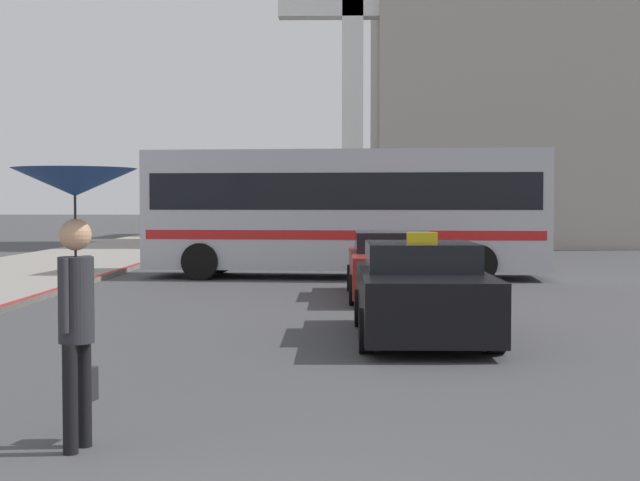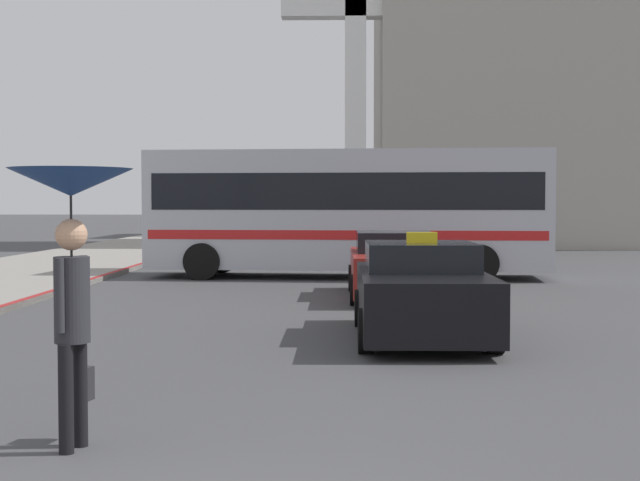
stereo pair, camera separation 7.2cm
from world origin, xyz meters
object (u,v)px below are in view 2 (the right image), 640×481
at_px(sedan_red, 395,266).
at_px(pedestrian_with_umbrella, 71,227).
at_px(city_bus, 347,208).
at_px(taxi, 421,293).
at_px(monument_cross, 355,59).

relative_size(sedan_red, pedestrian_with_umbrella, 1.96).
relative_size(city_bus, pedestrian_with_umbrella, 4.72).
xyz_separation_m(taxi, sedan_red, (-0.04, 5.68, -0.01)).
bearing_deg(city_bus, sedan_red, -164.76).
xyz_separation_m(pedestrian_with_umbrella, monument_cross, (2.83, 31.53, 6.40)).
bearing_deg(sedan_red, city_bus, -79.46).
distance_m(city_bus, monument_cross, 16.07).
height_order(sedan_red, pedestrian_with_umbrella, pedestrian_with_umbrella).
bearing_deg(monument_cross, sedan_red, -88.63).
xyz_separation_m(sedan_red, pedestrian_with_umbrella, (-3.30, -11.66, 1.14)).
height_order(city_bus, pedestrian_with_umbrella, city_bus).
bearing_deg(pedestrian_with_umbrella, sedan_red, -2.51).
height_order(sedan_red, monument_cross, monument_cross).
xyz_separation_m(city_bus, monument_cross, (0.47, 14.77, 6.32)).
bearing_deg(city_bus, taxi, -170.05).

